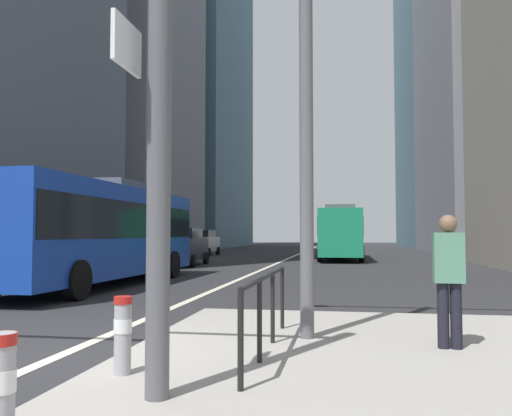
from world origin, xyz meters
TOP-DOWN VIEW (x-y plane):
  - ground_plane at (0.00, 20.00)m, footprint 160.00×160.00m
  - lane_centre_line at (0.00, 30.00)m, footprint 0.20×80.00m
  - office_tower_left_mid at (-16.00, 38.35)m, footprint 11.00×16.57m
  - office_tower_left_far at (-16.00, 61.19)m, footprint 11.89×23.60m
  - office_tower_right_mid at (17.00, 42.26)m, footprint 11.50×21.02m
  - office_tower_right_far at (17.00, 69.06)m, footprint 10.33×24.56m
  - city_bus_blue_oncoming at (-3.89, 9.37)m, footprint 2.84×10.88m
  - city_bus_red_receding at (3.47, 28.53)m, footprint 2.77×10.89m
  - car_oncoming_mid at (-4.60, 20.37)m, footprint 2.21×4.59m
  - car_receding_near at (3.89, 46.31)m, footprint 2.14×4.13m
  - car_receding_far at (2.54, 49.21)m, footprint 2.09×4.38m
  - car_oncoming_far at (-7.09, 33.27)m, footprint 2.06×4.15m
  - bollard_left at (1.53, -3.16)m, footprint 0.20×0.20m
  - bollard_right at (1.45, -1.00)m, footprint 0.20×0.20m
  - pedestrian_railing at (2.80, 0.31)m, footprint 0.06×3.45m
  - pedestrian_waiting at (5.13, 0.90)m, footprint 0.39×0.26m

SIDE VIEW (x-z plane):
  - ground_plane at x=0.00m, z-range 0.00..0.00m
  - lane_centre_line at x=0.00m, z-range 0.00..0.01m
  - bollard_right at x=1.45m, z-range 0.20..1.02m
  - bollard_left at x=1.53m, z-range 0.20..1.03m
  - pedestrian_railing at x=2.80m, z-range 0.36..1.34m
  - car_receding_near at x=3.89m, z-range 0.02..1.96m
  - car_oncoming_far at x=-7.09m, z-range 0.02..1.96m
  - car_receding_far at x=2.54m, z-range 0.02..1.96m
  - car_oncoming_mid at x=-4.60m, z-range 0.02..1.96m
  - pedestrian_waiting at x=5.13m, z-range 0.25..1.99m
  - city_bus_blue_oncoming at x=-3.89m, z-range 0.14..3.54m
  - city_bus_red_receding at x=3.47m, z-range 0.14..3.54m
  - office_tower_left_mid at x=-16.00m, z-range 0.00..34.07m
  - office_tower_right_mid at x=17.00m, z-range 0.00..39.38m
  - office_tower_right_far at x=17.00m, z-range 0.00..42.96m
  - office_tower_left_far at x=-16.00m, z-range 0.00..48.99m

